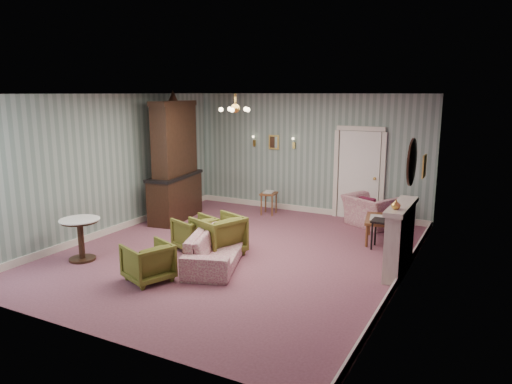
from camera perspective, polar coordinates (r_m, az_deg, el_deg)
The scene contains 27 objects.
floor at distance 8.95m, azimuth -2.34°, elevation -7.26°, with size 7.00×7.00×0.00m, color #895063.
ceiling at distance 8.45m, azimuth -2.51°, elevation 11.66°, with size 7.00×7.00×0.00m, color white.
wall_back at distance 11.71m, azimuth 6.19°, elevation 4.53°, with size 6.00×6.00×0.00m, color slate.
wall_front at distance 5.89m, azimuth -19.73°, elevation -3.37°, with size 6.00×6.00×0.00m, color slate.
wall_left at distance 10.40m, azimuth -16.92°, elevation 3.16°, with size 7.00×7.00×0.00m, color slate.
wall_right at distance 7.57m, azimuth 17.67°, elevation 0.03°, with size 7.00×7.00×0.00m, color slate.
wall_right_floral at distance 7.57m, azimuth 17.55°, elevation 0.04°, with size 7.00×7.00×0.00m, color #AF578D.
door at distance 11.32m, azimuth 12.21°, elevation 2.19°, with size 1.12×0.12×2.16m, color white, non-canonical shape.
olive_chair_a at distance 7.75m, azimuth -12.79°, elevation -7.94°, with size 0.66×0.62×0.68m, color brown.
olive_chair_b at distance 8.75m, azimuth -4.53°, elevation -4.94°, with size 0.79×0.74×0.81m, color brown.
olive_chair_c at distance 9.10m, azimuth -7.30°, elevation -4.72°, with size 0.67×0.63×0.69m, color brown.
sofa_chintz at distance 8.35m, azimuth -4.69°, elevation -5.89°, with size 1.99×0.58×0.78m, color #9B3E61.
wingback_chair at distance 10.87m, azimuth 13.67°, elevation -1.59°, with size 1.06×0.69×0.93m, color #9B3E61.
dresser at distance 11.14m, azimuth -9.74°, elevation 4.07°, with size 0.60×1.74×2.91m, color black, non-canonical shape.
fireplace at distance 8.18m, azimuth 16.82°, elevation -5.34°, with size 0.30×1.40×1.16m, color beige, non-canonical shape.
mantel_vase at distance 7.64m, azimuth 16.39°, elevation -1.44°, with size 0.15×0.15×0.15m, color gold.
oval_mirror at distance 7.90m, azimuth 18.08°, elevation 3.43°, with size 0.04×0.76×0.84m, color white, non-canonical shape.
framed_print at distance 9.25m, azimuth 19.48°, elevation 2.92°, with size 0.04×0.34×0.42m, color gold, non-canonical shape.
coffee_table at distance 9.82m, azimuth 14.50°, elevation -4.38°, with size 0.53×0.96×0.49m, color brown, non-canonical shape.
side_table_black at distance 9.37m, azimuth 14.79°, elevation -4.93°, with size 0.38×0.38×0.57m, color black, non-canonical shape.
pedestal_table at distance 8.99m, azimuth -20.19°, elevation -5.35°, with size 0.70×0.70×0.76m, color black, non-canonical shape.
nesting_table at distance 11.62m, azimuth 1.54°, elevation -1.26°, with size 0.35×0.45×0.58m, color brown, non-canonical shape.
gilt_mirror_back at distance 12.00m, azimuth 2.13°, elevation 5.97°, with size 0.28×0.06×0.36m, color gold, non-canonical shape.
sconce_left at distance 12.23m, azimuth -0.25°, elevation 6.08°, with size 0.16×0.12×0.30m, color gold, non-canonical shape.
sconce_right at distance 11.76m, azimuth 4.52°, elevation 5.82°, with size 0.16×0.12×0.30m, color gold, non-canonical shape.
chandelier at distance 8.46m, azimuth -2.49°, elevation 9.83°, with size 0.56×0.56×0.36m, color gold, non-canonical shape.
burgundy_cushion at distance 10.74m, azimuth 13.22°, elevation -1.64°, with size 0.38×0.10×0.38m, color maroon.
Camera 1 is at (4.24, -7.32, 2.92)m, focal length 33.45 mm.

